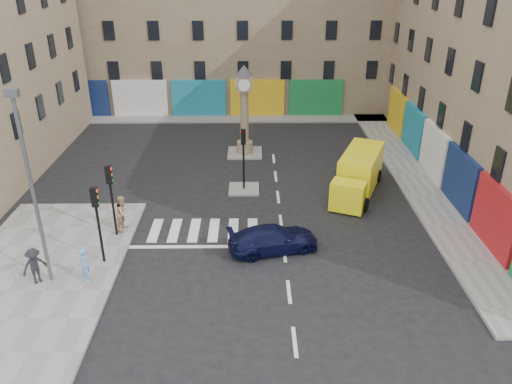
{
  "coord_description": "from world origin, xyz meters",
  "views": [
    {
      "loc": [
        -1.57,
        -19.04,
        12.86
      ],
      "look_at": [
        -1.32,
        3.55,
        2.0
      ],
      "focal_mm": 35.0,
      "sensor_mm": 36.0,
      "label": 1
    }
  ],
  "objects_px": {
    "traffic_light_left_far": "(111,190)",
    "pedestrian_dark": "(35,266)",
    "traffic_light_island": "(243,150)",
    "clock_pillar": "(244,105)",
    "lamp_post": "(31,181)",
    "pedestrian_tan": "(123,213)",
    "traffic_light_left_near": "(97,213)",
    "navy_sedan": "(273,239)",
    "yellow_van": "(358,173)",
    "pedestrian_blue": "(85,264)"
  },
  "relations": [
    {
      "from": "lamp_post",
      "to": "clock_pillar",
      "type": "bearing_deg",
      "value": 61.65
    },
    {
      "from": "traffic_light_left_near",
      "to": "pedestrian_dark",
      "type": "bearing_deg",
      "value": -146.33
    },
    {
      "from": "lamp_post",
      "to": "navy_sedan",
      "type": "height_order",
      "value": "lamp_post"
    },
    {
      "from": "traffic_light_left_near",
      "to": "traffic_light_island",
      "type": "relative_size",
      "value": 1.0
    },
    {
      "from": "navy_sedan",
      "to": "pedestrian_dark",
      "type": "height_order",
      "value": "pedestrian_dark"
    },
    {
      "from": "pedestrian_tan",
      "to": "pedestrian_dark",
      "type": "xyz_separation_m",
      "value": [
        -2.69,
        -4.52,
        -0.1
      ]
    },
    {
      "from": "clock_pillar",
      "to": "pedestrian_tan",
      "type": "distance_m",
      "value": 12.66
    },
    {
      "from": "traffic_light_island",
      "to": "yellow_van",
      "type": "relative_size",
      "value": 0.57
    },
    {
      "from": "pedestrian_blue",
      "to": "lamp_post",
      "type": "bearing_deg",
      "value": 79.61
    },
    {
      "from": "traffic_light_left_near",
      "to": "navy_sedan",
      "type": "distance_m",
      "value": 8.1
    },
    {
      "from": "traffic_light_left_far",
      "to": "lamp_post",
      "type": "height_order",
      "value": "lamp_post"
    },
    {
      "from": "traffic_light_left_far",
      "to": "pedestrian_blue",
      "type": "relative_size",
      "value": 2.38
    },
    {
      "from": "yellow_van",
      "to": "pedestrian_tan",
      "type": "height_order",
      "value": "yellow_van"
    },
    {
      "from": "navy_sedan",
      "to": "yellow_van",
      "type": "distance_m",
      "value": 8.45
    },
    {
      "from": "traffic_light_left_far",
      "to": "pedestrian_dark",
      "type": "xyz_separation_m",
      "value": [
        -2.39,
        -3.99,
        -1.65
      ]
    },
    {
      "from": "clock_pillar",
      "to": "pedestrian_dark",
      "type": "distance_m",
      "value": 17.86
    },
    {
      "from": "traffic_light_left_far",
      "to": "pedestrian_dark",
      "type": "bearing_deg",
      "value": -120.91
    },
    {
      "from": "traffic_light_left_near",
      "to": "yellow_van",
      "type": "height_order",
      "value": "traffic_light_left_near"
    },
    {
      "from": "traffic_light_left_near",
      "to": "navy_sedan",
      "type": "bearing_deg",
      "value": 7.82
    },
    {
      "from": "navy_sedan",
      "to": "traffic_light_left_near",
      "type": "bearing_deg",
      "value": 83.74
    },
    {
      "from": "pedestrian_tan",
      "to": "traffic_light_left_far",
      "type": "bearing_deg",
      "value": 166.19
    },
    {
      "from": "lamp_post",
      "to": "navy_sedan",
      "type": "distance_m",
      "value": 10.82
    },
    {
      "from": "traffic_light_island",
      "to": "clock_pillar",
      "type": "xyz_separation_m",
      "value": [
        0.0,
        6.0,
        0.96
      ]
    },
    {
      "from": "traffic_light_left_near",
      "to": "pedestrian_dark",
      "type": "xyz_separation_m",
      "value": [
        -2.39,
        -1.59,
        -1.65
      ]
    },
    {
      "from": "traffic_light_island",
      "to": "lamp_post",
      "type": "bearing_deg",
      "value": -131.71
    },
    {
      "from": "clock_pillar",
      "to": "pedestrian_dark",
      "type": "height_order",
      "value": "clock_pillar"
    },
    {
      "from": "traffic_light_left_near",
      "to": "lamp_post",
      "type": "height_order",
      "value": "lamp_post"
    },
    {
      "from": "traffic_light_island",
      "to": "pedestrian_dark",
      "type": "relative_size",
      "value": 2.25
    },
    {
      "from": "pedestrian_tan",
      "to": "traffic_light_left_near",
      "type": "bearing_deg",
      "value": -170.08
    },
    {
      "from": "traffic_light_left_far",
      "to": "lamp_post",
      "type": "bearing_deg",
      "value": -116.57
    },
    {
      "from": "traffic_light_island",
      "to": "lamp_post",
      "type": "relative_size",
      "value": 0.45
    },
    {
      "from": "traffic_light_left_far",
      "to": "clock_pillar",
      "type": "bearing_deg",
      "value": 61.06
    },
    {
      "from": "navy_sedan",
      "to": "pedestrian_dark",
      "type": "xyz_separation_m",
      "value": [
        -10.17,
        -2.66,
        0.35
      ]
    },
    {
      "from": "lamp_post",
      "to": "pedestrian_tan",
      "type": "distance_m",
      "value": 6.11
    },
    {
      "from": "traffic_light_left_far",
      "to": "navy_sedan",
      "type": "height_order",
      "value": "traffic_light_left_far"
    },
    {
      "from": "lamp_post",
      "to": "pedestrian_tan",
      "type": "relative_size",
      "value": 4.47
    },
    {
      "from": "traffic_light_left_far",
      "to": "lamp_post",
      "type": "distance_m",
      "value": 4.77
    },
    {
      "from": "pedestrian_blue",
      "to": "pedestrian_tan",
      "type": "height_order",
      "value": "pedestrian_tan"
    },
    {
      "from": "lamp_post",
      "to": "clock_pillar",
      "type": "xyz_separation_m",
      "value": [
        8.2,
        15.2,
        -1.24
      ]
    },
    {
      "from": "pedestrian_blue",
      "to": "traffic_light_island",
      "type": "bearing_deg",
      "value": -44.54
    },
    {
      "from": "pedestrian_dark",
      "to": "traffic_light_left_far",
      "type": "bearing_deg",
      "value": 18.93
    },
    {
      "from": "pedestrian_blue",
      "to": "pedestrian_dark",
      "type": "distance_m",
      "value": 2.08
    },
    {
      "from": "traffic_light_left_far",
      "to": "navy_sedan",
      "type": "bearing_deg",
      "value": -9.71
    },
    {
      "from": "pedestrian_tan",
      "to": "pedestrian_dark",
      "type": "distance_m",
      "value": 5.26
    },
    {
      "from": "clock_pillar",
      "to": "lamp_post",
      "type": "bearing_deg",
      "value": -118.35
    },
    {
      "from": "traffic_light_island",
      "to": "traffic_light_left_far",
      "type": "bearing_deg",
      "value": -139.4
    },
    {
      "from": "yellow_van",
      "to": "pedestrian_tan",
      "type": "bearing_deg",
      "value": -137.01
    },
    {
      "from": "pedestrian_dark",
      "to": "lamp_post",
      "type": "bearing_deg",
      "value": -18.77
    },
    {
      "from": "lamp_post",
      "to": "traffic_light_left_near",
      "type": "bearing_deg",
      "value": 36.38
    },
    {
      "from": "traffic_light_left_far",
      "to": "yellow_van",
      "type": "xyz_separation_m",
      "value": [
        13.07,
        5.24,
        -1.48
      ]
    }
  ]
}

